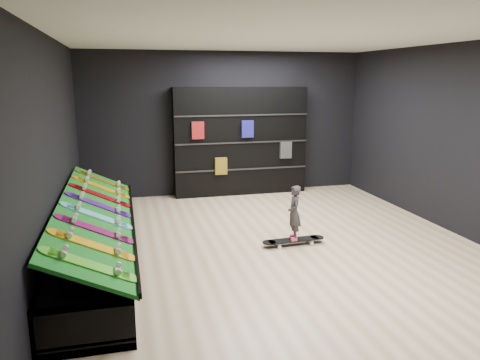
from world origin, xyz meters
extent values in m
cube|color=beige|center=(0.00, 0.00, 0.00)|extent=(6.00, 7.00, 0.01)
cube|color=white|center=(0.00, 0.00, 3.00)|extent=(6.00, 7.00, 0.01)
cube|color=black|center=(0.00, 3.50, 1.50)|extent=(6.00, 0.02, 3.00)
cube|color=black|center=(0.00, -3.50, 1.50)|extent=(6.00, 0.02, 3.00)
cube|color=black|center=(-3.00, 0.00, 1.50)|extent=(0.02, 7.00, 3.00)
cube|color=black|center=(3.00, 0.00, 1.50)|extent=(0.02, 7.00, 3.00)
cube|color=#0E5B15|center=(-2.50, 0.00, 0.71)|extent=(0.92, 4.50, 0.46)
cube|color=black|center=(0.30, 3.32, 1.13)|extent=(2.83, 0.33, 2.27)
imported|color=black|center=(0.28, 0.01, 0.34)|extent=(0.16, 0.21, 0.49)
camera|label=1|loc=(-2.13, -6.24, 2.46)|focal=35.00mm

